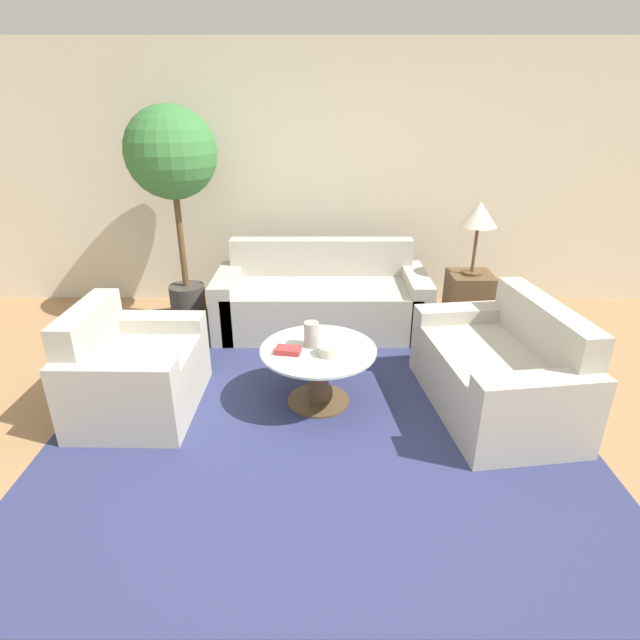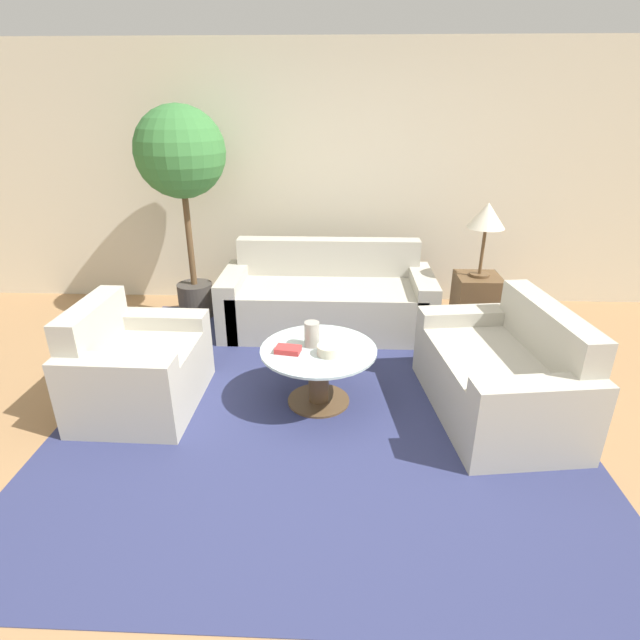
{
  "view_description": "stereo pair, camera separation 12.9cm",
  "coord_description": "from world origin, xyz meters",
  "px_view_note": "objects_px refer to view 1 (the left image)",
  "views": [
    {
      "loc": [
        0.12,
        -2.55,
        2.04
      ],
      "look_at": [
        0.11,
        0.83,
        0.55
      ],
      "focal_mm": 28.0,
      "sensor_mm": 36.0,
      "label": 1
    },
    {
      "loc": [
        0.25,
        -2.55,
        2.04
      ],
      "look_at": [
        0.11,
        0.83,
        0.55
      ],
      "focal_mm": 28.0,
      "sensor_mm": 36.0,
      "label": 2
    }
  ],
  "objects_px": {
    "sofa_main": "(323,300)",
    "loveseat": "(505,373)",
    "vase": "(313,334)",
    "bowl": "(331,350)",
    "armchair": "(133,373)",
    "book_stack": "(290,350)",
    "table_lamp": "(481,217)",
    "coffee_table": "(320,368)",
    "potted_plant": "(174,165)"
  },
  "relations": [
    {
      "from": "sofa_main",
      "to": "loveseat",
      "type": "distance_m",
      "value": 1.91
    },
    {
      "from": "vase",
      "to": "sofa_main",
      "type": "bearing_deg",
      "value": 86.77
    },
    {
      "from": "vase",
      "to": "bowl",
      "type": "height_order",
      "value": "vase"
    },
    {
      "from": "sofa_main",
      "to": "bowl",
      "type": "bearing_deg",
      "value": -88.0
    },
    {
      "from": "armchair",
      "to": "book_stack",
      "type": "relative_size",
      "value": 5.14
    },
    {
      "from": "loveseat",
      "to": "table_lamp",
      "type": "distance_m",
      "value": 1.54
    },
    {
      "from": "loveseat",
      "to": "coffee_table",
      "type": "distance_m",
      "value": 1.31
    },
    {
      "from": "armchair",
      "to": "loveseat",
      "type": "bearing_deg",
      "value": -88.71
    },
    {
      "from": "loveseat",
      "to": "bowl",
      "type": "bearing_deg",
      "value": -96.25
    },
    {
      "from": "armchair",
      "to": "bowl",
      "type": "xyz_separation_m",
      "value": [
        1.4,
        -0.02,
        0.2
      ]
    },
    {
      "from": "table_lamp",
      "to": "potted_plant",
      "type": "height_order",
      "value": "potted_plant"
    },
    {
      "from": "sofa_main",
      "to": "vase",
      "type": "height_order",
      "value": "sofa_main"
    },
    {
      "from": "sofa_main",
      "to": "book_stack",
      "type": "xyz_separation_m",
      "value": [
        -0.23,
        -1.42,
        0.18
      ]
    },
    {
      "from": "loveseat",
      "to": "coffee_table",
      "type": "height_order",
      "value": "loveseat"
    },
    {
      "from": "coffee_table",
      "to": "table_lamp",
      "type": "relative_size",
      "value": 1.25
    },
    {
      "from": "vase",
      "to": "bowl",
      "type": "distance_m",
      "value": 0.19
    },
    {
      "from": "table_lamp",
      "to": "loveseat",
      "type": "bearing_deg",
      "value": -94.49
    },
    {
      "from": "table_lamp",
      "to": "vase",
      "type": "bearing_deg",
      "value": -140.83
    },
    {
      "from": "bowl",
      "to": "potted_plant",
      "type": "bearing_deg",
      "value": 130.32
    },
    {
      "from": "coffee_table",
      "to": "bowl",
      "type": "xyz_separation_m",
      "value": [
        0.08,
        -0.09,
        0.19
      ]
    },
    {
      "from": "bowl",
      "to": "book_stack",
      "type": "bearing_deg",
      "value": 175.61
    },
    {
      "from": "bowl",
      "to": "book_stack",
      "type": "height_order",
      "value": "bowl"
    },
    {
      "from": "loveseat",
      "to": "book_stack",
      "type": "height_order",
      "value": "loveseat"
    },
    {
      "from": "armchair",
      "to": "potted_plant",
      "type": "bearing_deg",
      "value": 1.21
    },
    {
      "from": "armchair",
      "to": "book_stack",
      "type": "distance_m",
      "value": 1.13
    },
    {
      "from": "sofa_main",
      "to": "loveseat",
      "type": "bearing_deg",
      "value": -47.94
    },
    {
      "from": "coffee_table",
      "to": "vase",
      "type": "bearing_deg",
      "value": 137.11
    },
    {
      "from": "potted_plant",
      "to": "book_stack",
      "type": "xyz_separation_m",
      "value": [
        1.12,
        -1.63,
        -1.05
      ]
    },
    {
      "from": "sofa_main",
      "to": "armchair",
      "type": "relative_size",
      "value": 2.05
    },
    {
      "from": "loveseat",
      "to": "potted_plant",
      "type": "xyz_separation_m",
      "value": [
        -2.63,
        1.63,
        1.23
      ]
    },
    {
      "from": "coffee_table",
      "to": "book_stack",
      "type": "bearing_deg",
      "value": -163.06
    },
    {
      "from": "sofa_main",
      "to": "coffee_table",
      "type": "bearing_deg",
      "value": -91.05
    },
    {
      "from": "armchair",
      "to": "book_stack",
      "type": "height_order",
      "value": "armchair"
    },
    {
      "from": "table_lamp",
      "to": "sofa_main",
      "type": "bearing_deg",
      "value": 174.73
    },
    {
      "from": "armchair",
      "to": "loveseat",
      "type": "xyz_separation_m",
      "value": [
        2.63,
        0.01,
        0.0
      ]
    },
    {
      "from": "armchair",
      "to": "vase",
      "type": "height_order",
      "value": "armchair"
    },
    {
      "from": "loveseat",
      "to": "bowl",
      "type": "distance_m",
      "value": 1.25
    },
    {
      "from": "armchair",
      "to": "coffee_table",
      "type": "relative_size",
      "value": 1.17
    },
    {
      "from": "sofa_main",
      "to": "loveseat",
      "type": "xyz_separation_m",
      "value": [
        1.28,
        -1.42,
        -0.0
      ]
    },
    {
      "from": "armchair",
      "to": "coffee_table",
      "type": "bearing_deg",
      "value": -85.95
    },
    {
      "from": "potted_plant",
      "to": "book_stack",
      "type": "distance_m",
      "value": 2.24
    },
    {
      "from": "bowl",
      "to": "vase",
      "type": "bearing_deg",
      "value": 133.51
    },
    {
      "from": "armchair",
      "to": "coffee_table",
      "type": "distance_m",
      "value": 1.33
    },
    {
      "from": "armchair",
      "to": "table_lamp",
      "type": "bearing_deg",
      "value": -63.44
    },
    {
      "from": "table_lamp",
      "to": "potted_plant",
      "type": "relative_size",
      "value": 0.33
    },
    {
      "from": "sofa_main",
      "to": "potted_plant",
      "type": "xyz_separation_m",
      "value": [
        -1.35,
        0.21,
        1.23
      ]
    },
    {
      "from": "armchair",
      "to": "loveseat",
      "type": "relative_size",
      "value": 0.69
    },
    {
      "from": "loveseat",
      "to": "potted_plant",
      "type": "distance_m",
      "value": 3.33
    },
    {
      "from": "sofa_main",
      "to": "book_stack",
      "type": "bearing_deg",
      "value": -99.33
    },
    {
      "from": "table_lamp",
      "to": "potted_plant",
      "type": "distance_m",
      "value": 2.78
    }
  ]
}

